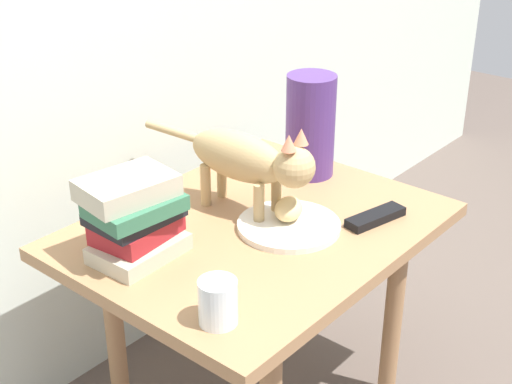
# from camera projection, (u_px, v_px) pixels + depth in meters

# --- Properties ---
(side_table) EXTENTS (0.79, 0.62, 0.50)m
(side_table) POSITION_uv_depth(u_px,v_px,m) (256.00, 250.00, 1.64)
(side_table) COLOR #9E724C
(side_table) RESTS_ON ground
(plate) EXTENTS (0.23, 0.23, 0.01)m
(plate) POSITION_uv_depth(u_px,v_px,m) (289.00, 226.00, 1.60)
(plate) COLOR silver
(plate) RESTS_ON side_table
(bread_roll) EXTENTS (0.10, 0.09, 0.05)m
(bread_roll) POSITION_uv_depth(u_px,v_px,m) (289.00, 209.00, 1.60)
(bread_roll) COLOR #E0BC7A
(bread_roll) RESTS_ON plate
(cat) EXTENTS (0.10, 0.48, 0.23)m
(cat) POSITION_uv_depth(u_px,v_px,m) (249.00, 160.00, 1.61)
(cat) COLOR tan
(cat) RESTS_ON side_table
(book_stack) EXTENTS (0.20, 0.16, 0.17)m
(book_stack) POSITION_uv_depth(u_px,v_px,m) (134.00, 217.00, 1.46)
(book_stack) COLOR #BCB299
(book_stack) RESTS_ON side_table
(green_vase) EXTENTS (0.12, 0.12, 0.26)m
(green_vase) POSITION_uv_depth(u_px,v_px,m) (310.00, 126.00, 1.80)
(green_vase) COLOR #4C2D72
(green_vase) RESTS_ON side_table
(candle_jar) EXTENTS (0.07, 0.07, 0.08)m
(candle_jar) POSITION_uv_depth(u_px,v_px,m) (218.00, 304.00, 1.28)
(candle_jar) COLOR silver
(candle_jar) RESTS_ON side_table
(tv_remote) EXTENTS (0.16, 0.08, 0.02)m
(tv_remote) POSITION_uv_depth(u_px,v_px,m) (375.00, 217.00, 1.63)
(tv_remote) COLOR black
(tv_remote) RESTS_ON side_table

